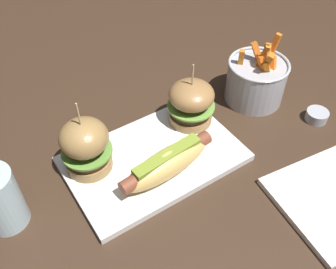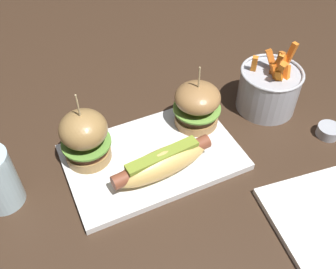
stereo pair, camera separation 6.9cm
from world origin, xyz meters
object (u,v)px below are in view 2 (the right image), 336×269
at_px(slider_left, 85,137).
at_px(fries_bucket, 269,88).
at_px(platter_main, 153,157).
at_px(slider_right, 197,105).
at_px(sauce_ramekin, 328,131).
at_px(side_plate, 329,220).
at_px(hot_dog, 165,161).

bearing_deg(slider_left, fries_bucket, -1.33).
bearing_deg(platter_main, slider_left, 157.60).
height_order(slider_right, sauce_ramekin, slider_right).
distance_m(slider_right, side_plate, 0.31).
height_order(hot_dog, side_plate, hot_dog).
bearing_deg(fries_bucket, sauce_ramekin, -63.71).
height_order(slider_left, slider_right, slider_left).
height_order(platter_main, sauce_ramekin, sauce_ramekin).
bearing_deg(slider_right, side_plate, -72.73).
distance_m(platter_main, slider_left, 0.13).
relative_size(platter_main, slider_right, 2.37).
bearing_deg(fries_bucket, side_plate, -104.95).
xyz_separation_m(slider_left, fries_bucket, (0.39, -0.01, -0.02)).
relative_size(fries_bucket, sauce_ramekin, 3.22).
bearing_deg(fries_bucket, platter_main, -172.79).
height_order(hot_dog, fries_bucket, fries_bucket).
distance_m(hot_dog, side_plate, 0.29).
bearing_deg(side_plate, platter_main, 129.73).
distance_m(platter_main, sauce_ramekin, 0.36).
bearing_deg(side_plate, hot_dog, 134.84).
xyz_separation_m(slider_right, fries_bucket, (0.17, -0.01, -0.01)).
relative_size(platter_main, side_plate, 1.74).
xyz_separation_m(hot_dog, sauce_ramekin, (0.34, -0.04, -0.03)).
height_order(fries_bucket, side_plate, fries_bucket).
relative_size(sauce_ramekin, side_plate, 0.25).
relative_size(hot_dog, side_plate, 1.05).
relative_size(hot_dog, slider_left, 1.29).
bearing_deg(sauce_ramekin, platter_main, 165.31).
bearing_deg(slider_right, platter_main, -159.24).
bearing_deg(side_plate, slider_right, 107.27).
bearing_deg(platter_main, hot_dog, -83.79).
xyz_separation_m(hot_dog, slider_left, (-0.11, 0.09, 0.03)).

